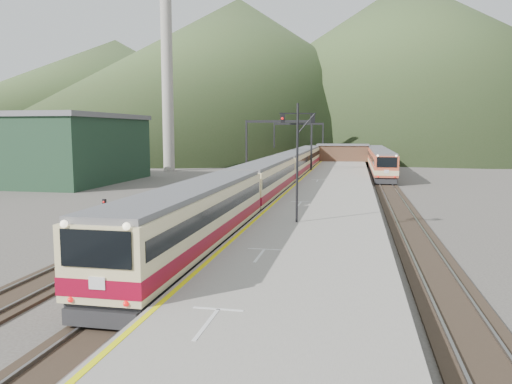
% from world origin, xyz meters
% --- Properties ---
extents(ground, '(400.00, 400.00, 0.00)m').
position_xyz_m(ground, '(0.00, 0.00, 0.00)').
color(ground, '#47423D').
rests_on(ground, ground).
extents(track_main, '(2.60, 200.00, 0.23)m').
position_xyz_m(track_main, '(0.00, 40.00, 0.07)').
color(track_main, black).
rests_on(track_main, ground).
extents(track_far, '(2.60, 200.00, 0.23)m').
position_xyz_m(track_far, '(-5.00, 40.00, 0.07)').
color(track_far, black).
rests_on(track_far, ground).
extents(track_second, '(2.60, 200.00, 0.23)m').
position_xyz_m(track_second, '(11.50, 40.00, 0.07)').
color(track_second, black).
rests_on(track_second, ground).
extents(platform, '(8.00, 100.00, 1.00)m').
position_xyz_m(platform, '(5.60, 38.00, 0.50)').
color(platform, gray).
rests_on(platform, ground).
extents(gantry_near, '(9.55, 0.25, 8.00)m').
position_xyz_m(gantry_near, '(-2.85, 55.00, 5.59)').
color(gantry_near, black).
rests_on(gantry_near, ground).
extents(gantry_far, '(9.55, 0.25, 8.00)m').
position_xyz_m(gantry_far, '(-2.85, 80.00, 5.59)').
color(gantry_far, black).
rests_on(gantry_far, ground).
extents(warehouse, '(14.50, 20.50, 8.60)m').
position_xyz_m(warehouse, '(-28.00, 42.00, 4.32)').
color(warehouse, '#183122').
rests_on(warehouse, ground).
extents(smokestack, '(1.80, 1.80, 30.00)m').
position_xyz_m(smokestack, '(-22.00, 62.00, 15.00)').
color(smokestack, '#9E998E').
rests_on(smokestack, ground).
extents(station_shed, '(9.40, 4.40, 3.10)m').
position_xyz_m(station_shed, '(5.60, 78.00, 2.57)').
color(station_shed, '#513625').
rests_on(station_shed, platform).
extents(hill_a, '(180.00, 180.00, 60.00)m').
position_xyz_m(hill_a, '(-40.00, 190.00, 30.00)').
color(hill_a, '#354C23').
rests_on(hill_a, ground).
extents(hill_b, '(220.00, 220.00, 75.00)m').
position_xyz_m(hill_b, '(30.00, 230.00, 37.50)').
color(hill_b, '#354C23').
rests_on(hill_b, ground).
extents(hill_d, '(200.00, 200.00, 55.00)m').
position_xyz_m(hill_d, '(-120.00, 240.00, 27.50)').
color(hill_d, '#354C23').
rests_on(hill_d, ground).
extents(main_train, '(2.92, 79.91, 3.56)m').
position_xyz_m(main_train, '(0.00, 38.74, 2.01)').
color(main_train, beige).
rests_on(main_train, track_main).
extents(second_train, '(2.82, 38.41, 3.44)m').
position_xyz_m(second_train, '(11.50, 64.33, 1.95)').
color(second_train, '#C55133').
rests_on(second_train, track_second).
extents(signal_mast, '(2.11, 0.83, 7.08)m').
position_xyz_m(signal_mast, '(4.46, 14.45, 5.32)').
color(signal_mast, black).
rests_on(signal_mast, platform).
extents(short_signal_a, '(0.26, 0.23, 2.27)m').
position_xyz_m(short_signal_a, '(-3.11, 3.14, 1.46)').
color(short_signal_a, black).
rests_on(short_signal_a, ground).
extents(short_signal_b, '(0.26, 0.21, 2.27)m').
position_xyz_m(short_signal_b, '(-2.16, 35.50, 1.46)').
color(short_signal_b, black).
rests_on(short_signal_b, ground).
extents(short_signal_c, '(0.27, 0.23, 2.27)m').
position_xyz_m(short_signal_c, '(-7.36, 13.07, 1.46)').
color(short_signal_c, black).
rests_on(short_signal_c, ground).
extents(worker, '(0.71, 0.61, 1.64)m').
position_xyz_m(worker, '(-3.07, 7.03, 0.82)').
color(worker, black).
rests_on(worker, ground).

